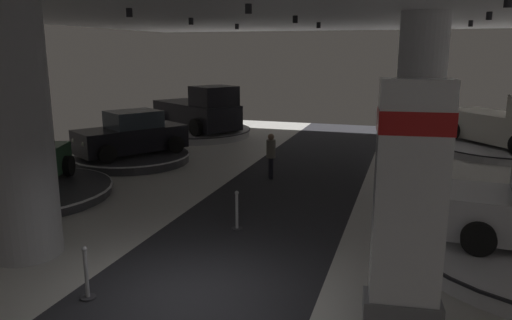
{
  "coord_description": "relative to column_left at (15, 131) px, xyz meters",
  "views": [
    {
      "loc": [
        3.58,
        -7.24,
        4.39
      ],
      "look_at": [
        -0.44,
        5.33,
        1.4
      ],
      "focal_mm": 34.13,
      "sensor_mm": 36.0,
      "label": 1
    }
  ],
  "objects": [
    {
      "name": "display_platform_deep_right",
      "position": [
        11.76,
        15.06,
        -2.56
      ],
      "size": [
        5.68,
        5.68,
        0.34
      ],
      "color": "#B7B7BC",
      "rests_on": "ground"
    },
    {
      "name": "column_left",
      "position": [
        0.0,
        0.0,
        0.0
      ],
      "size": [
        1.5,
        1.5,
        5.5
      ],
      "color": "#ADADB2",
      "rests_on": "ground"
    },
    {
      "name": "display_platform_mid_left",
      "position": [
        -3.29,
        3.33,
        -2.58
      ],
      "size": [
        5.41,
        5.41,
        0.3
      ],
      "color": "#333338",
      "rests_on": "ground"
    },
    {
      "name": "pickup_truck_deep_right",
      "position": [
        11.96,
        14.8,
        -1.47
      ],
      "size": [
        4.91,
        5.47,
        2.3
      ],
      "color": "silver",
      "rests_on": "display_platform_deep_right"
    },
    {
      "name": "column_right",
      "position": [
        8.09,
        7.47,
        0.0
      ],
      "size": [
        1.42,
        1.42,
        5.5
      ],
      "color": "silver",
      "rests_on": "ground"
    },
    {
      "name": "display_car_far_left",
      "position": [
        -2.61,
        8.54,
        -1.63
      ],
      "size": [
        3.77,
        4.51,
        1.71
      ],
      "color": "black",
      "rests_on": "display_platform_far_left"
    },
    {
      "name": "stanchion_a",
      "position": [
        2.52,
        -1.3,
        -2.38
      ],
      "size": [
        0.28,
        0.28,
        1.01
      ],
      "color": "#333338",
      "rests_on": "ground"
    },
    {
      "name": "ground",
      "position": [
        4.28,
        -0.77,
        -2.77
      ],
      "size": [
        24.0,
        44.0,
        0.06
      ],
      "color": "silver"
    },
    {
      "name": "display_platform_deep_left",
      "position": [
        -2.78,
        14.97,
        -2.55
      ],
      "size": [
        5.68,
        5.68,
        0.37
      ],
      "color": "#B7B7BC",
      "rests_on": "ground"
    },
    {
      "name": "stanchion_b",
      "position": [
        3.9,
        2.78,
        -2.38
      ],
      "size": [
        0.28,
        0.28,
        1.01
      ],
      "color": "#333338",
      "rests_on": "ground"
    },
    {
      "name": "brand_sign_pylon",
      "position": [
        7.93,
        -0.22,
        -0.7
      ],
      "size": [
        1.33,
        0.79,
        3.97
      ],
      "color": "slate",
      "rests_on": "ground"
    },
    {
      "name": "display_car_mid_left",
      "position": [
        -3.28,
        3.3,
        -1.68
      ],
      "size": [
        3.28,
        4.56,
        1.71
      ],
      "color": "#2D5638",
      "rests_on": "display_platform_mid_left"
    },
    {
      "name": "pickup_truck_deep_left",
      "position": [
        -2.51,
        14.8,
        -1.44
      ],
      "size": [
        5.59,
        4.69,
        2.3
      ],
      "color": "black",
      "rests_on": "display_platform_deep_left"
    },
    {
      "name": "visitor_walking_near",
      "position": [
        3.34,
        7.81,
        -1.84
      ],
      "size": [
        0.32,
        0.32,
        1.59
      ],
      "color": "black",
      "rests_on": "ground"
    },
    {
      "name": "display_platform_far_left",
      "position": [
        -2.62,
        8.51,
        -2.55
      ],
      "size": [
        4.56,
        4.56,
        0.35
      ],
      "color": "#333338",
      "rests_on": "ground"
    }
  ]
}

